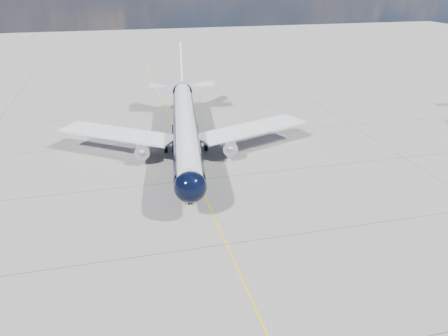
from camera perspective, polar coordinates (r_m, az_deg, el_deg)
The scene contains 3 objects.
ground at distance 60.46m, azimuth -4.35°, elevation 0.47°, with size 320.00×320.00×0.00m, color gray.
taxiway_centerline at distance 55.98m, azimuth -3.45°, elevation -1.52°, with size 0.16×160.00×0.01m, color yellow.
main_airliner at distance 63.81m, azimuth -5.10°, elevation 5.65°, with size 36.86×45.21×13.08m.
Camera 1 is at (-8.94, -24.65, 24.25)m, focal length 35.00 mm.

